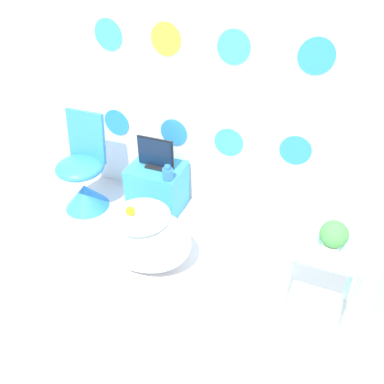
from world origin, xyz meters
name	(u,v)px	position (x,y,z in m)	size (l,w,h in m)	color
ground_plane	(117,332)	(0.00, 0.00, 0.00)	(12.00, 12.00, 0.00)	silver
wall_back_dotted	(202,73)	(0.00, 1.65, 1.30)	(4.26, 0.05, 2.60)	white
bathtub	(143,238)	(-0.13, 0.68, 0.25)	(0.81, 0.56, 0.50)	white
rubber_duck	(130,211)	(-0.20, 0.65, 0.54)	(0.07, 0.08, 0.09)	yellow
chair	(84,181)	(-1.00, 1.14, 0.30)	(0.45, 0.45, 0.94)	#338CE0
tv_cabinet	(158,187)	(-0.34, 1.39, 0.23)	(0.50, 0.41, 0.46)	#389ED6
tv	(155,155)	(-0.34, 1.39, 0.59)	(0.35, 0.12, 0.30)	black
vase	(168,174)	(-0.16, 1.24, 0.52)	(0.10, 0.10, 0.14)	#2D72B7
side_table	(325,263)	(1.24, 0.73, 0.45)	(0.47, 0.33, 0.57)	#99E0D8
potted_plant_left	(333,236)	(1.24, 0.73, 0.70)	(0.18, 0.18, 0.23)	beige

